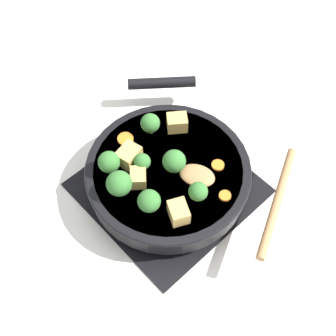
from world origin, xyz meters
TOP-DOWN VIEW (x-y plane):
  - ground_plane at (0.00, 0.00)m, footprint 2.40×2.40m
  - front_burner_grate at (0.00, 0.00)m, footprint 0.31×0.31m
  - skillet_pan at (0.00, 0.00)m, footprint 0.37×0.39m
  - wooden_spoon at (0.06, -0.13)m, footprint 0.22×0.24m
  - tofu_cube_center_large at (0.08, 0.06)m, footprint 0.05×0.05m
  - tofu_cube_near_handle at (-0.06, 0.02)m, footprint 0.04×0.05m
  - tofu_cube_east_chunk at (-0.06, -0.09)m, footprint 0.05×0.05m
  - tofu_cube_west_chunk at (-0.04, 0.06)m, footprint 0.05×0.04m
  - broccoli_floret_near_spoon at (-0.01, -0.09)m, footprint 0.04×0.04m
  - broccoli_floret_center_top at (-0.08, 0.07)m, footprint 0.04×0.04m
  - broccoli_floret_east_rim at (-0.10, 0.02)m, footprint 0.05×0.05m
  - broccoli_floret_west_rim at (-0.04, 0.03)m, footprint 0.03×0.03m
  - broccoli_floret_north_edge at (0.03, 0.09)m, footprint 0.04×0.04m
  - broccoli_floret_south_cluster at (-0.08, -0.04)m, footprint 0.04×0.04m
  - broccoli_floret_mid_floret at (0.01, -0.01)m, footprint 0.04×0.04m
  - carrot_slice_orange_thin at (0.03, -0.12)m, footprint 0.02×0.02m
  - carrot_slice_near_center at (0.07, -0.06)m, footprint 0.02×0.02m
  - carrot_slice_edge_slice at (-0.02, 0.11)m, footprint 0.03×0.03m

SIDE VIEW (x-z plane):
  - ground_plane at x=0.00m, z-range 0.00..0.00m
  - front_burner_grate at x=0.00m, z-range 0.00..0.03m
  - skillet_pan at x=0.00m, z-range 0.03..0.08m
  - carrot_slice_orange_thin at x=0.03m, z-range 0.08..0.08m
  - carrot_slice_near_center at x=0.07m, z-range 0.08..0.08m
  - carrot_slice_edge_slice at x=-0.02m, z-range 0.08..0.08m
  - wooden_spoon at x=0.06m, z-range 0.08..0.09m
  - tofu_cube_near_handle at x=-0.06m, z-range 0.08..0.10m
  - tofu_cube_center_large at x=0.08m, z-range 0.08..0.11m
  - tofu_cube_east_chunk at x=-0.06m, z-range 0.08..0.11m
  - tofu_cube_west_chunk at x=-0.04m, z-range 0.08..0.11m
  - broccoli_floret_west_rim at x=-0.04m, z-range 0.08..0.12m
  - broccoli_floret_near_spoon at x=-0.01m, z-range 0.08..0.12m
  - broccoli_floret_north_edge at x=0.03m, z-range 0.08..0.12m
  - broccoli_floret_center_top at x=-0.08m, z-range 0.08..0.13m
  - broccoli_floret_south_cluster at x=-0.08m, z-range 0.08..0.13m
  - broccoli_floret_mid_floret at x=0.01m, z-range 0.08..0.13m
  - broccoli_floret_east_rim at x=-0.10m, z-range 0.08..0.13m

